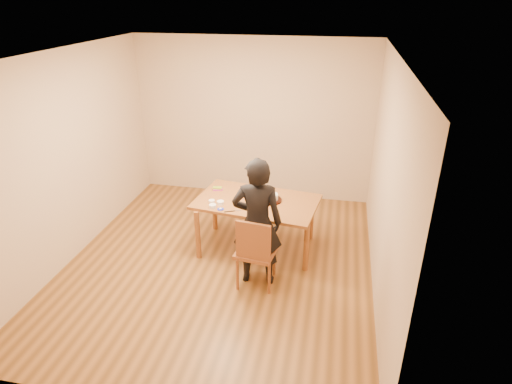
% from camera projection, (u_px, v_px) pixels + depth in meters
% --- Properties ---
extents(room_shell, '(4.00, 4.50, 2.70)m').
position_uv_depth(room_shell, '(223.00, 161.00, 5.48)').
color(room_shell, brown).
rests_on(room_shell, ground).
extents(dining_table, '(1.73, 1.17, 0.04)m').
position_uv_depth(dining_table, '(257.00, 202.00, 5.80)').
color(dining_table, brown).
rests_on(dining_table, floor).
extents(dining_chair, '(0.51, 0.51, 0.04)m').
position_uv_depth(dining_chair, '(256.00, 251.00, 5.20)').
color(dining_chair, brown).
rests_on(dining_chair, floor).
extents(cake_plate, '(0.31, 0.31, 0.02)m').
position_uv_depth(cake_plate, '(270.00, 200.00, 5.78)').
color(cake_plate, '#B3280B').
rests_on(cake_plate, dining_table).
extents(cake, '(0.21, 0.21, 0.07)m').
position_uv_depth(cake, '(270.00, 197.00, 5.76)').
color(cake, white).
rests_on(cake, cake_plate).
extents(frosting_dome, '(0.20, 0.20, 0.03)m').
position_uv_depth(frosting_dome, '(270.00, 194.00, 5.74)').
color(frosting_dome, white).
rests_on(frosting_dome, cake).
extents(frosting_tub, '(0.10, 0.10, 0.09)m').
position_uv_depth(frosting_tub, '(255.00, 212.00, 5.40)').
color(frosting_tub, white).
rests_on(frosting_tub, dining_table).
extents(frosting_lid, '(0.09, 0.09, 0.01)m').
position_uv_depth(frosting_lid, '(221.00, 209.00, 5.55)').
color(frosting_lid, '#1924A4').
rests_on(frosting_lid, dining_table).
extents(frosting_dollop, '(0.04, 0.04, 0.02)m').
position_uv_depth(frosting_dollop, '(221.00, 208.00, 5.55)').
color(frosting_dollop, white).
rests_on(frosting_dollop, frosting_lid).
extents(ramekin_green, '(0.09, 0.09, 0.04)m').
position_uv_depth(ramekin_green, '(213.00, 206.00, 5.59)').
color(ramekin_green, white).
rests_on(ramekin_green, dining_table).
extents(ramekin_yellow, '(0.09, 0.09, 0.04)m').
position_uv_depth(ramekin_yellow, '(220.00, 203.00, 5.68)').
color(ramekin_yellow, white).
rests_on(ramekin_yellow, dining_table).
extents(ramekin_multi, '(0.08, 0.08, 0.04)m').
position_uv_depth(ramekin_multi, '(212.00, 201.00, 5.72)').
color(ramekin_multi, white).
rests_on(ramekin_multi, dining_table).
extents(candy_box_pink, '(0.15, 0.11, 0.02)m').
position_uv_depth(candy_box_pink, '(218.00, 189.00, 6.09)').
color(candy_box_pink, '#DE347A').
rests_on(candy_box_pink, dining_table).
extents(candy_box_green, '(0.14, 0.08, 0.02)m').
position_uv_depth(candy_box_green, '(217.00, 188.00, 6.08)').
color(candy_box_green, green).
rests_on(candy_box_green, candy_box_pink).
extents(spatula, '(0.14, 0.07, 0.01)m').
position_uv_depth(spatula, '(230.00, 211.00, 5.49)').
color(spatula, black).
rests_on(spatula, dining_table).
extents(person, '(0.63, 0.45, 1.65)m').
position_uv_depth(person, '(257.00, 223.00, 5.08)').
color(person, black).
rests_on(person, floor).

